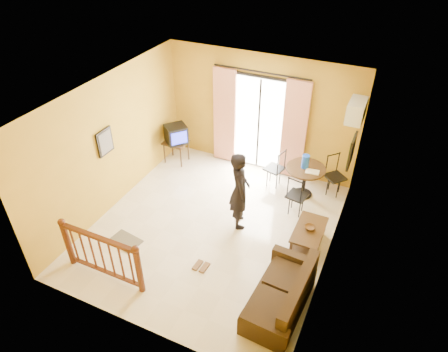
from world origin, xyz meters
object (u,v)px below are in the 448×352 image
at_px(dining_table, 305,174).
at_px(sofa, 282,297).
at_px(television, 176,134).
at_px(standing_person, 240,191).
at_px(coffee_table, 309,234).

bearing_deg(dining_table, sofa, -80.55).
bearing_deg(television, standing_person, -82.77).
height_order(dining_table, sofa, sofa).
xyz_separation_m(dining_table, sofa, (0.51, -3.09, -0.27)).
bearing_deg(standing_person, television, 26.39).
relative_size(coffee_table, standing_person, 0.57).
bearing_deg(television, coffee_table, -72.00).
distance_m(dining_table, coffee_table, 1.62).
height_order(television, coffee_table, television).
bearing_deg(dining_table, coffee_table, -71.22).
distance_m(television, coffee_table, 4.04).
bearing_deg(sofa, television, 143.61).
height_order(television, dining_table, television).
distance_m(sofa, standing_person, 2.22).
xyz_separation_m(dining_table, standing_person, (-0.92, -1.48, 0.27)).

